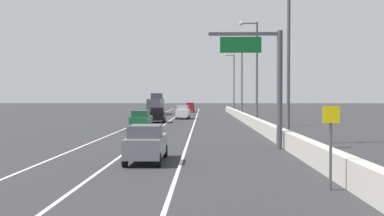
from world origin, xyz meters
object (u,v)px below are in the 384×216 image
Objects in this scene: car_white_1 at (183,112)px; car_black_0 at (158,115)px; car_green_2 at (141,120)px; lamp_post_right_fifth at (233,80)px; car_gray_3 at (146,143)px; car_red_4 at (190,107)px; speed_advisory_sign at (331,141)px; lamp_post_right_third at (255,67)px; lamp_post_right_fourth at (240,75)px; box_truck at (156,105)px; overhead_sign_gantry at (268,75)px; lamp_post_right_second at (285,48)px.

car_black_0 is at bearing -106.86° from car_white_1.
lamp_post_right_fifth is at bearing 75.48° from car_green_2.
car_gray_3 is 73.69m from car_red_4.
speed_advisory_sign reaches higher than car_green_2.
lamp_post_right_fourth is at bearing 90.03° from lamp_post_right_third.
car_red_4 is 0.51× the size of box_truck.
box_truck reaches higher than car_white_1.
overhead_sign_gantry is 23.01m from lamp_post_right_third.
lamp_post_right_fourth is 1.39× the size of box_truck.
car_white_1 is at bearing -70.82° from box_truck.
lamp_post_right_fourth reaches higher than overhead_sign_gantry.
lamp_post_right_third is at bearing -60.33° from car_white_1.
box_truck is (-14.85, -7.04, -4.90)m from lamp_post_right_fifth.
car_black_0 is (-11.76, 6.29, -5.72)m from lamp_post_right_third.
lamp_post_right_fifth is (1.45, 74.85, 4.95)m from speed_advisory_sign.
speed_advisory_sign is 10.08m from car_gray_3.
box_truck is (-14.62, 52.17, -4.90)m from lamp_post_right_second.
speed_advisory_sign is at bearing -42.29° from car_gray_3.
overhead_sign_gantry is 1.68× the size of car_gray_3.
car_white_1 reaches higher than car_green_2.
box_truck is (-6.01, -12.64, 0.80)m from car_red_4.
box_truck is at bearing -115.43° from car_red_4.
lamp_post_right_second reaches higher than car_green_2.
box_truck is (-5.98, 61.05, 0.86)m from car_gray_3.
car_white_1 is at bearing 98.44° from speed_advisory_sign.
lamp_post_right_fourth is 27.40m from car_red_4.
overhead_sign_gantry is 56.87m from box_truck.
lamp_post_right_fifth is at bearing 89.69° from lamp_post_right_fourth.
lamp_post_right_second is 39.47m from lamp_post_right_fourth.
box_truck is (-2.75, 39.70, 0.83)m from car_green_2.
lamp_post_right_third is 2.54× the size of car_white_1.
lamp_post_right_fifth reaches higher than car_gray_3.
car_black_0 is at bearing 108.87° from overhead_sign_gantry.
car_gray_3 is (2.98, -34.91, -0.04)m from car_black_0.
car_green_2 is at bearing -148.83° from lamp_post_right_third.
lamp_post_right_second is at bearing -74.35° from box_truck.
speed_advisory_sign is 0.67× the size of car_gray_3.
lamp_post_right_fifth is 2.54× the size of car_white_1.
lamp_post_right_third is 2.76× the size of car_green_2.
overhead_sign_gantry reaches higher than speed_advisory_sign.
speed_advisory_sign is at bearing -75.98° from car_black_0.
overhead_sign_gantry is 0.63× the size of lamp_post_right_fifth.
car_black_0 is 38.90m from car_red_4.
lamp_post_right_third is (1.35, 35.37, 4.95)m from speed_advisory_sign.
lamp_post_right_fourth is at bearing 48.85° from car_black_0.
box_truck is at bearing 93.96° from car_green_2.
box_truck is (-14.74, 12.70, -4.90)m from lamp_post_right_fourth.
car_white_1 is at bearing -110.74° from lamp_post_right_fifth.
lamp_post_right_third is at bearing -65.54° from box_truck.
car_white_1 is at bearing 100.49° from overhead_sign_gantry.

